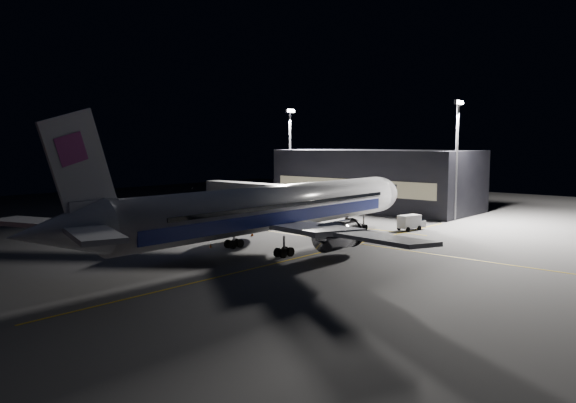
% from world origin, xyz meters
% --- Properties ---
extents(ground, '(200.00, 200.00, 0.00)m').
position_xyz_m(ground, '(0.00, 0.00, 0.00)').
color(ground, '#4C4C4F').
rests_on(ground, ground).
extents(guide_line_main, '(0.25, 80.00, 0.01)m').
position_xyz_m(guide_line_main, '(10.00, 0.00, 0.01)').
color(guide_line_main, gold).
rests_on(guide_line_main, ground).
extents(guide_line_cross, '(70.00, 0.25, 0.01)m').
position_xyz_m(guide_line_cross, '(0.00, -6.00, 0.01)').
color(guide_line_cross, gold).
rests_on(guide_line_cross, ground).
extents(guide_line_side, '(0.25, 40.00, 0.01)m').
position_xyz_m(guide_line_side, '(22.00, 10.00, 0.01)').
color(guide_line_side, gold).
rests_on(guide_line_side, ground).
extents(airliner, '(61.48, 54.22, 16.64)m').
position_xyz_m(airliner, '(-1.08, 0.00, 5.16)').
color(airliner, silver).
rests_on(airliner, ground).
extents(terminal, '(18.12, 40.00, 12.00)m').
position_xyz_m(terminal, '(45.98, 14.00, 6.00)').
color(terminal, black).
rests_on(terminal, ground).
extents(jet_bridge, '(3.60, 34.40, 6.30)m').
position_xyz_m(jet_bridge, '(22.00, 18.06, 4.58)').
color(jet_bridge, '#B2B2B7').
rests_on(jet_bridge, ground).
extents(floodlight_mast_north, '(2.40, 0.68, 20.70)m').
position_xyz_m(floodlight_mast_north, '(40.00, 31.99, 12.37)').
color(floodlight_mast_north, '#59595E').
rests_on(floodlight_mast_north, ground).
extents(floodlight_mast_south, '(2.40, 0.67, 20.70)m').
position_xyz_m(floodlight_mast_south, '(40.00, -6.01, 12.37)').
color(floodlight_mast_south, '#59595E').
rests_on(floodlight_mast_south, ground).
extents(service_truck, '(4.93, 2.92, 2.37)m').
position_xyz_m(service_truck, '(25.27, -5.61, 1.27)').
color(service_truck, silver).
rests_on(service_truck, ground).
extents(baggage_tug, '(2.53, 2.20, 1.60)m').
position_xyz_m(baggage_tug, '(-6.08, 21.05, 0.74)').
color(baggage_tug, black).
rests_on(baggage_tug, ground).
extents(safety_cone_a, '(0.44, 0.44, 0.66)m').
position_xyz_m(safety_cone_a, '(-7.66, 11.98, 0.33)').
color(safety_cone_a, '#D54F08').
rests_on(safety_cone_a, ground).
extents(safety_cone_b, '(0.35, 0.35, 0.52)m').
position_xyz_m(safety_cone_b, '(-4.88, 6.72, 0.26)').
color(safety_cone_b, '#D54F08').
rests_on(safety_cone_b, ground).
extents(safety_cone_c, '(0.44, 0.44, 0.66)m').
position_xyz_m(safety_cone_c, '(5.26, 9.19, 0.33)').
color(safety_cone_c, '#D54F08').
rests_on(safety_cone_c, ground).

